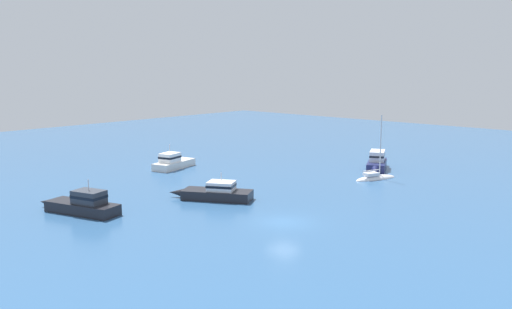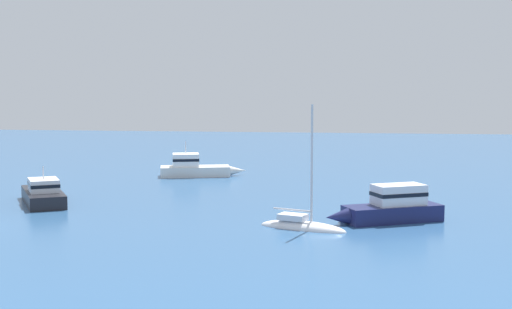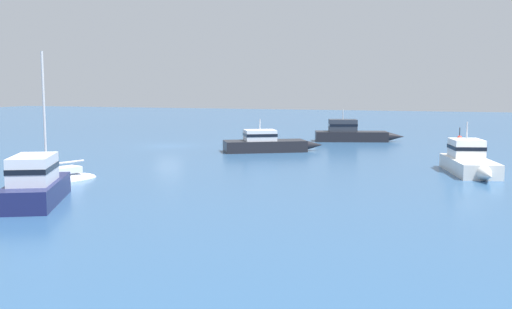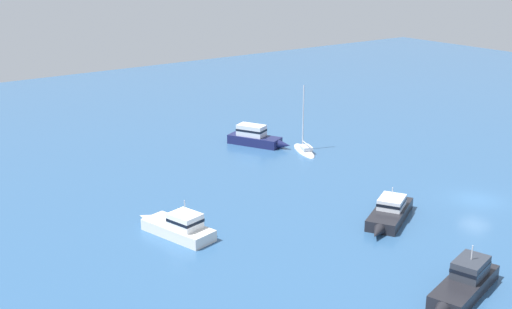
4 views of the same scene
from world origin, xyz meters
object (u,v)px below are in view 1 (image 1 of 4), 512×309
Objects in this scene: powerboat at (82,204)px; yacht at (375,178)px; launch at (174,162)px; cabin_cruiser at (216,192)px; cabin_cruiser_1 at (377,162)px.

yacht is at bearing -127.25° from powerboat.
powerboat is 1.11× the size of launch.
yacht is (6.68, 18.77, -0.58)m from cabin_cruiser.
powerboat is (-8.98, -35.31, -0.12)m from cabin_cruiser_1.
cabin_cruiser is 19.93m from yacht.
powerboat is 1.11× the size of yacht.
yacht is 24.92m from launch.
cabin_cruiser_1 is at bearing 48.78° from yacht.
cabin_cruiser is 1.03× the size of yacht.
launch is at bearing -55.16° from cabin_cruiser.
launch reaches higher than powerboat.
cabin_cruiser is 17.41m from launch.
launch is (-22.30, -11.09, 0.65)m from yacht.
launch is at bearing -75.84° from cabin_cruiser_1.
cabin_cruiser is at bearing -179.04° from yacht.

